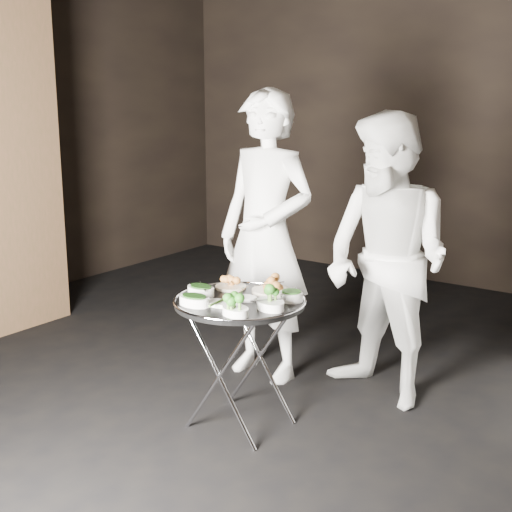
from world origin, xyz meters
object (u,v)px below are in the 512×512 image
Objects in this scene: serving_tray at (240,301)px; tray_stand at (240,357)px; waiter_right at (387,261)px; waiter_left at (266,237)px.

tray_stand is at bearing 90.00° from serving_tray.
waiter_right is at bearing 58.39° from serving_tray.
serving_tray is 0.79m from waiter_left.
serving_tray is at bearing -64.86° from waiter_left.
serving_tray is (0.00, -0.00, 0.32)m from tray_stand.
waiter_left is at bearing 114.07° from tray_stand.
serving_tray is 0.94m from waiter_right.
waiter_left reaches higher than tray_stand.
tray_stand is 0.93m from waiter_left.
serving_tray is at bearing -90.00° from tray_stand.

